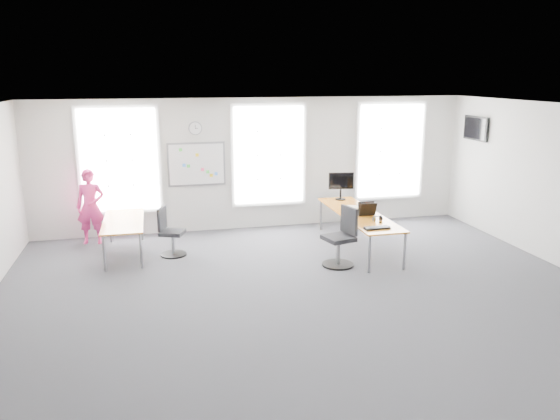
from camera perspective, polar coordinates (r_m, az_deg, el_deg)
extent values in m
plane|color=#2B2B30|center=(9.20, 2.29, -8.41)|extent=(10.00, 10.00, 0.00)
plane|color=silver|center=(8.52, 2.49, 10.58)|extent=(10.00, 10.00, 0.00)
plane|color=silver|center=(12.56, -2.55, 4.82)|extent=(10.00, 0.00, 10.00)
plane|color=silver|center=(5.19, 14.53, -9.30)|extent=(10.00, 0.00, 10.00)
cube|color=silver|center=(12.31, -16.44, 5.01)|extent=(1.60, 0.06, 2.20)
cube|color=silver|center=(12.56, -1.18, 5.76)|extent=(1.60, 0.06, 2.20)
cube|color=silver|center=(13.51, 11.43, 6.07)|extent=(1.60, 0.06, 2.20)
cube|color=gold|center=(11.30, 8.20, -0.39)|extent=(0.81, 3.03, 0.03)
cylinder|color=gray|center=(9.99, 9.32, -4.59)|extent=(0.05, 0.05, 0.71)
cylinder|color=gray|center=(10.26, 12.88, -4.25)|extent=(0.05, 0.05, 0.71)
cylinder|color=gray|center=(12.61, 4.29, -0.50)|extent=(0.05, 0.05, 0.71)
cylinder|color=gray|center=(12.83, 7.22, -0.32)|extent=(0.05, 0.05, 0.71)
cube|color=gold|center=(11.20, -16.05, -1.11)|extent=(0.77, 1.93, 0.03)
cylinder|color=gray|center=(10.45, -17.91, -4.34)|extent=(0.05, 0.05, 0.68)
cylinder|color=gray|center=(10.42, -14.33, -4.16)|extent=(0.05, 0.05, 0.68)
cylinder|color=gray|center=(12.18, -17.30, -1.71)|extent=(0.05, 0.05, 0.68)
cylinder|color=gray|center=(12.15, -14.24, -1.54)|extent=(0.05, 0.05, 0.68)
cylinder|color=black|center=(10.39, 6.06, -5.69)|extent=(0.59, 0.59, 0.03)
cylinder|color=gray|center=(10.31, 6.09, -4.34)|extent=(0.07, 0.07, 0.48)
cube|color=black|center=(10.23, 6.13, -2.95)|extent=(0.62, 0.62, 0.08)
cube|color=black|center=(10.27, 7.23, -1.06)|extent=(0.18, 0.48, 0.51)
cylinder|color=black|center=(11.11, -11.06, -4.57)|extent=(0.52, 0.52, 0.03)
cylinder|color=gray|center=(11.04, -11.11, -3.47)|extent=(0.06, 0.06, 0.42)
cube|color=black|center=(10.98, -11.17, -2.32)|extent=(0.56, 0.56, 0.07)
cube|color=black|center=(10.97, -12.22, -0.88)|extent=(0.19, 0.41, 0.45)
imported|color=#D72D76|center=(12.14, -19.17, 0.33)|extent=(0.61, 0.43, 1.59)
cube|color=white|center=(12.35, -8.71, 4.75)|extent=(1.20, 0.03, 0.90)
cylinder|color=gray|center=(12.25, -8.85, 8.44)|extent=(0.30, 0.04, 0.30)
cube|color=black|center=(13.39, 19.80, 8.04)|extent=(0.06, 0.90, 0.55)
cube|color=black|center=(10.21, 10.09, -1.88)|extent=(0.50, 0.21, 0.02)
ellipsoid|color=black|center=(10.33, 11.28, -1.71)|extent=(0.07, 0.10, 0.04)
cylinder|color=black|center=(10.63, 10.41, -1.30)|extent=(0.07, 0.07, 0.01)
cylinder|color=black|center=(10.71, 9.80, -0.92)|extent=(0.04, 0.09, 0.09)
cylinder|color=black|center=(10.77, 10.50, -0.88)|extent=(0.04, 0.09, 0.09)
cylinder|color=gold|center=(10.71, 9.80, -0.92)|extent=(0.01, 0.10, 0.10)
cube|color=black|center=(10.73, 10.16, -0.64)|extent=(0.16, 0.02, 0.02)
cube|color=black|center=(11.11, 9.01, 0.16)|extent=(0.35, 0.08, 0.28)
cube|color=#FF5A02|center=(11.04, 9.17, 0.01)|extent=(0.33, 0.10, 0.26)
cube|color=black|center=(11.02, 9.20, 0.04)|extent=(0.35, 0.10, 0.27)
cube|color=beige|center=(11.38, 7.45, 0.10)|extent=(0.38, 0.32, 0.11)
cylinder|color=black|center=(12.45, 6.33, 1.13)|extent=(0.23, 0.23, 0.02)
cylinder|color=black|center=(12.42, 6.34, 1.65)|extent=(0.05, 0.05, 0.23)
cube|color=black|center=(12.35, 6.41, 3.05)|extent=(0.56, 0.12, 0.38)
cube|color=black|center=(12.33, 6.44, 3.03)|extent=(0.52, 0.08, 0.33)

